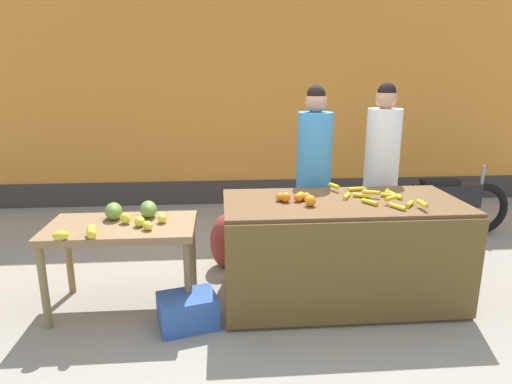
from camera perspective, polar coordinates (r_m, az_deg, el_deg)
The scene contains 12 objects.
ground_plane at distance 4.02m, azimuth 5.32°, elevation -13.63°, with size 24.00×24.00×0.00m, color gray.
market_wall_back at distance 6.71m, azimuth 0.93°, elevation 13.18°, with size 9.67×0.23×3.51m.
fruit_stall_counter at distance 3.89m, azimuth 10.89°, elevation -7.52°, with size 1.99×0.94×0.90m.
side_table_wooden at distance 3.79m, azimuth -16.98°, elevation -5.33°, with size 1.19×0.68×0.74m.
banana_bunch_pile at distance 3.86m, azimuth 15.66°, elevation -0.53°, with size 0.60×0.76×0.07m.
orange_pile at distance 3.63m, azimuth 5.42°, elevation -0.77°, with size 0.30×0.26×0.09m.
mango_papaya_pile at distance 3.79m, azimuth -16.29°, elevation -2.87°, with size 0.80×0.68×0.14m.
vendor_woman_blue_shirt at distance 4.39m, azimuth 7.44°, elevation 1.70°, with size 0.34×0.34×1.83m.
vendor_woman_white_shirt at distance 4.66m, azimuth 15.85°, elevation 2.17°, with size 0.34×0.34×1.85m.
parked_motorcycle at distance 5.83m, azimuth 23.33°, elevation -1.43°, with size 1.60×0.18×0.88m.
produce_crate at distance 3.60m, azimuth -8.85°, elevation -14.98°, with size 0.44×0.32×0.26m, color #3359A5.
produce_sack at distance 4.53m, azimuth -4.04°, elevation -6.37°, with size 0.36×0.30×0.55m, color maroon.
Camera 1 is at (-0.64, -3.48, 1.91)m, focal length 30.88 mm.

